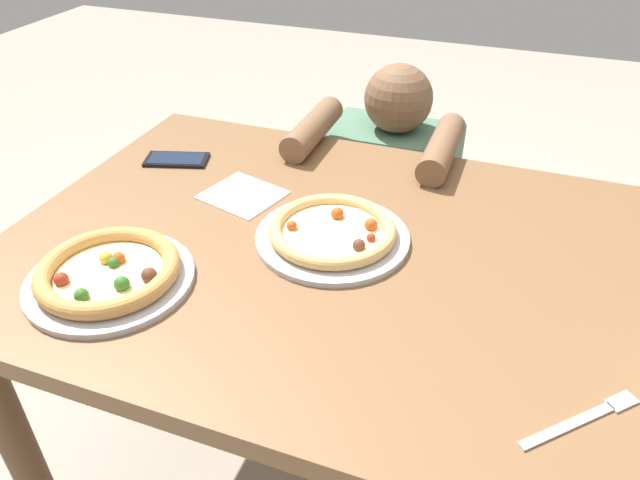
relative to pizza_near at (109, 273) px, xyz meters
The scene contains 8 objects.
ground_plane 0.89m from the pizza_near, 32.80° to the left, with size 8.00×8.00×0.00m, color #9E9384.
dining_table 0.47m from the pizza_near, 32.80° to the left, with size 1.36×0.92×0.75m.
pizza_near is the anchor object (origin of this frame).
pizza_far 0.42m from the pizza_near, 38.63° to the left, with size 0.30×0.30×0.04m.
paper_napkin 0.37m from the pizza_near, 76.60° to the left, with size 0.16×0.14×0.00m, color white.
fork 0.80m from the pizza_near, ahead, with size 0.16×0.16×0.00m.
cell_phone 0.47m from the pizza_near, 107.24° to the left, with size 0.17×0.11×0.01m.
diner_seated 1.01m from the pizza_near, 71.56° to the left, with size 0.40×0.52×0.90m.
Camera 1 is at (0.26, -0.89, 1.42)m, focal length 33.43 mm.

